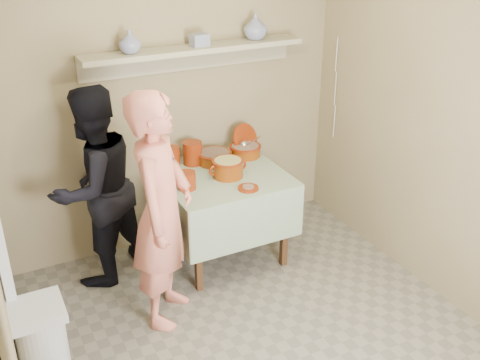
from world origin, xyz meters
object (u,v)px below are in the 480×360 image
serving_table (221,187)px  cazuela_rice (228,167)px  person_helper (95,188)px  trash_bin (42,343)px  person_cook (162,212)px

serving_table → cazuela_rice: cazuela_rice is taller
person_helper → cazuela_rice: 1.03m
person_helper → trash_bin: 1.24m
serving_table → trash_bin: (-1.60, -0.80, -0.36)m
person_cook → cazuela_rice: 0.85m
person_cook → cazuela_rice: (0.71, 0.46, -0.00)m
person_cook → person_helper: (-0.29, 0.68, -0.06)m
person_helper → serving_table: person_helper is taller
person_cook → cazuela_rice: size_ratio=5.13×
cazuela_rice → trash_bin: 1.86m
person_cook → serving_table: 0.90m
trash_bin → person_cook: bearing=16.3°
serving_table → cazuela_rice: (0.02, -0.08, 0.20)m
person_helper → cazuela_rice: (1.00, -0.22, 0.06)m
person_cook → trash_bin: bearing=141.8°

